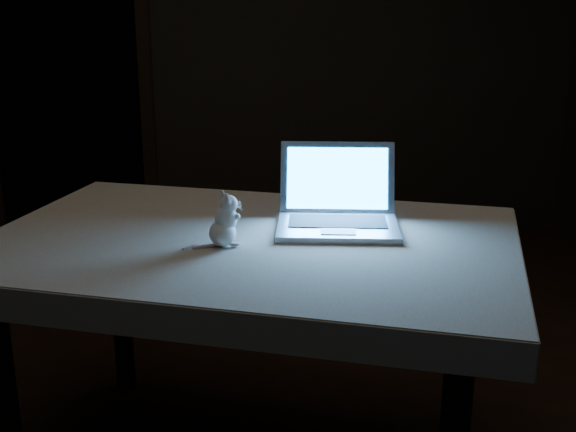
{
  "coord_description": "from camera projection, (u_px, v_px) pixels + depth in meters",
  "views": [
    {
      "loc": [
        -0.31,
        -2.2,
        1.58
      ],
      "look_at": [
        -0.03,
        -0.03,
        0.92
      ],
      "focal_mm": 45.0,
      "sensor_mm": 36.0,
      "label": 1
    }
  ],
  "objects": [
    {
      "name": "tablecloth",
      "position": [
        256.0,
        255.0,
        2.29
      ],
      "size": [
        1.92,
        1.54,
        0.1
      ],
      "primitive_type": null,
      "rotation": [
        0.0,
        0.0,
        -0.28
      ],
      "color": "beige",
      "rests_on": "table"
    },
    {
      "name": "table",
      "position": [
        251.0,
        358.0,
        2.43
      ],
      "size": [
        1.84,
        1.52,
        0.85
      ],
      "primitive_type": null,
      "rotation": [
        0.0,
        0.0,
        -0.37
      ],
      "color": "black",
      "rests_on": "floor"
    },
    {
      "name": "doorway",
      "position": [
        66.0,
        87.0,
        4.52
      ],
      "size": [
        1.06,
        0.36,
        2.13
      ],
      "primitive_type": null,
      "color": "black",
      "rests_on": "back_wall"
    },
    {
      "name": "plush_mouse",
      "position": [
        222.0,
        220.0,
        2.2
      ],
      "size": [
        0.13,
        0.13,
        0.17
      ],
      "primitive_type": null,
      "rotation": [
        0.0,
        0.0,
        -0.1
      ],
      "color": "white",
      "rests_on": "tablecloth"
    },
    {
      "name": "laptop",
      "position": [
        338.0,
        191.0,
        2.34
      ],
      "size": [
        0.45,
        0.41,
        0.27
      ],
      "primitive_type": null,
      "rotation": [
        0.0,
        0.0,
        -0.18
      ],
      "color": "#A4A4A8",
      "rests_on": "tablecloth"
    },
    {
      "name": "back_wall",
      "position": [
        241.0,
        47.0,
        4.59
      ],
      "size": [
        4.5,
        0.04,
        2.6
      ],
      "primitive_type": "cube",
      "color": "black",
      "rests_on": "ground"
    }
  ]
}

